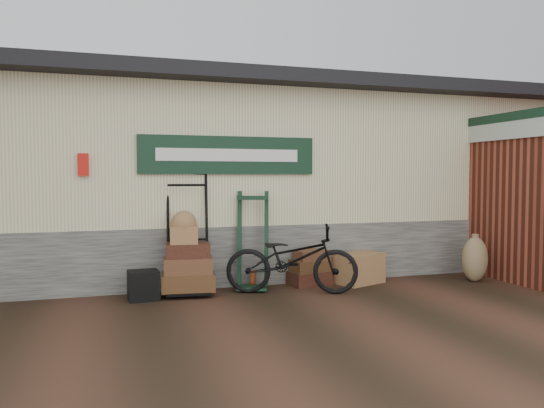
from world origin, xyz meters
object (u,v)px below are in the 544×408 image
Objects in this scene: black_trunk at (143,285)px; green_barrow at (253,241)px; wicker_hamper at (359,268)px; suitcase_stack at (310,267)px; porter_trolley at (188,232)px; bicycle at (292,255)px.

green_barrow is at bearing 8.07° from black_trunk.
suitcase_stack is at bearing 172.89° from wicker_hamper.
porter_trolley reaches higher than black_trunk.
wicker_hamper is 0.38× the size of bicycle.
green_barrow is at bearing 177.29° from wicker_hamper.
black_trunk is at bearing -177.47° from wicker_hamper.
porter_trolley is 0.94× the size of bicycle.
black_trunk is at bearing -150.87° from porter_trolley.
wicker_hamper is at bearing -53.13° from bicycle.
wicker_hamper is 1.32m from bicycle.
green_barrow is 1.67m from black_trunk.
green_barrow is at bearing 5.48° from porter_trolley.
suitcase_stack is at bearing -24.19° from bicycle.
suitcase_stack is (0.90, 0.02, -0.44)m from green_barrow.
porter_trolley is 1.93m from suitcase_stack.
wicker_hamper is (1.67, -0.08, -0.48)m from green_barrow.
suitcase_stack is 0.70m from bicycle.
bicycle is at bearing -11.70° from porter_trolley.
wicker_hamper is at bearing 16.47° from green_barrow.
green_barrow is 0.65m from bicycle.
green_barrow is 1.74m from wicker_hamper.
green_barrow is 2.00× the size of wicker_hamper.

